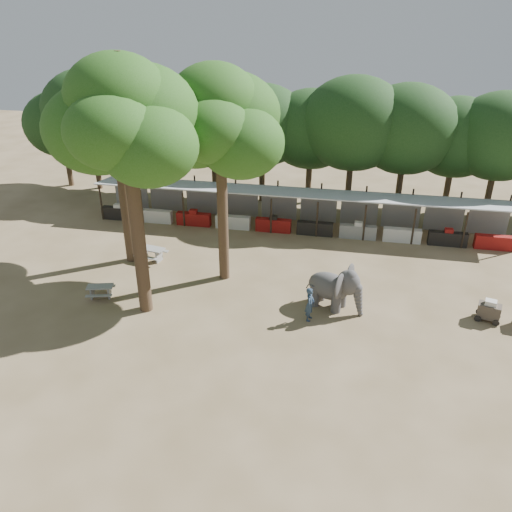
% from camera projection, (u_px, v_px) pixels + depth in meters
% --- Properties ---
extents(ground, '(100.00, 100.00, 0.00)m').
position_uv_depth(ground, '(256.00, 347.00, 22.18)').
color(ground, brown).
rests_on(ground, ground).
extents(vendor_stalls, '(28.00, 2.99, 2.80)m').
position_uv_depth(vendor_stalls, '(296.00, 212.00, 33.83)').
color(vendor_stalls, '#AAADB3').
rests_on(vendor_stalls, ground).
extents(yard_tree_left, '(7.10, 6.90, 11.02)m').
position_uv_depth(yard_tree_left, '(114.00, 120.00, 26.49)').
color(yard_tree_left, '#332316').
rests_on(yard_tree_left, ground).
extents(yard_tree_center, '(7.10, 6.90, 12.04)m').
position_uv_depth(yard_tree_center, '(124.00, 122.00, 21.12)').
color(yard_tree_center, '#332316').
rests_on(yard_tree_center, ground).
extents(yard_tree_back, '(7.10, 6.90, 11.36)m').
position_uv_depth(yard_tree_back, '(218.00, 122.00, 24.40)').
color(yard_tree_back, '#332316').
rests_on(yard_tree_back, ground).
extents(backdrop_trees, '(46.46, 5.95, 8.33)m').
position_uv_depth(backdrop_trees, '(307.00, 131.00, 36.44)').
color(backdrop_trees, '#332316').
rests_on(backdrop_trees, ground).
extents(elephant, '(3.10, 2.38, 2.31)m').
position_uv_depth(elephant, '(335.00, 287.00, 24.65)').
color(elephant, '#3D3B3A').
rests_on(elephant, ground).
extents(handler, '(0.50, 0.67, 1.73)m').
position_uv_depth(handler, '(310.00, 304.00, 23.78)').
color(handler, '#26384C').
rests_on(handler, ground).
extents(picnic_table_near, '(1.60, 1.51, 0.67)m').
position_uv_depth(picnic_table_near, '(100.00, 290.00, 25.84)').
color(picnic_table_near, gray).
rests_on(picnic_table_near, ground).
extents(picnic_table_far, '(1.82, 1.70, 0.79)m').
position_uv_depth(picnic_table_far, '(151.00, 252.00, 29.68)').
color(picnic_table_far, gray).
rests_on(picnic_table_far, ground).
extents(cart_front, '(1.28, 1.02, 1.10)m').
position_uv_depth(cart_front, '(489.00, 310.00, 23.87)').
color(cart_front, '#393028').
rests_on(cart_front, ground).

